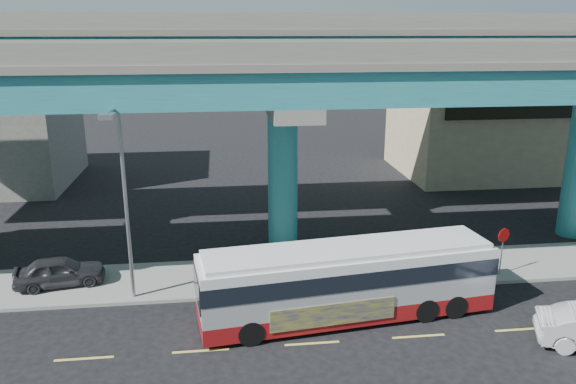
{
  "coord_description": "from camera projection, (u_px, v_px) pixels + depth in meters",
  "views": [
    {
      "loc": [
        -3.06,
        -18.0,
        11.02
      ],
      "look_at": [
        -0.35,
        4.0,
        4.49
      ],
      "focal_mm": 35.0,
      "sensor_mm": 36.0,
      "label": 1
    }
  ],
  "objects": [
    {
      "name": "ground",
      "position": [
        311.0,
        339.0,
        20.61
      ],
      "size": [
        120.0,
        120.0,
        0.0
      ],
      "primitive_type": "plane",
      "color": "black",
      "rests_on": "ground"
    },
    {
      "name": "sidewalk",
      "position": [
        292.0,
        274.0,
        25.83
      ],
      "size": [
        70.0,
        4.0,
        0.15
      ],
      "primitive_type": "cube",
      "color": "gray",
      "rests_on": "ground"
    },
    {
      "name": "lane_markings",
      "position": [
        312.0,
        343.0,
        20.32
      ],
      "size": [
        58.0,
        0.12,
        0.01
      ],
      "color": "#D8C64C",
      "rests_on": "ground"
    },
    {
      "name": "viaduct",
      "position": [
        282.0,
        68.0,
        26.7
      ],
      "size": [
        52.0,
        12.4,
        11.7
      ],
      "color": "#226381",
      "rests_on": "ground"
    },
    {
      "name": "building_beige",
      "position": [
        492.0,
        128.0,
        43.61
      ],
      "size": [
        14.0,
        10.23,
        7.0
      ],
      "color": "tan",
      "rests_on": "ground"
    },
    {
      "name": "transit_bus",
      "position": [
        348.0,
        279.0,
        21.76
      ],
      "size": [
        11.79,
        3.92,
        2.97
      ],
      "rotation": [
        0.0,
        0.0,
        0.13
      ],
      "color": "maroon",
      "rests_on": "ground"
    },
    {
      "name": "parked_car",
      "position": [
        60.0,
        271.0,
        24.44
      ],
      "size": [
        2.92,
        4.33,
        1.28
      ],
      "primitive_type": "imported",
      "rotation": [
        0.0,
        0.0,
        1.76
      ],
      "color": "#2E2F33",
      "rests_on": "sidewalk"
    },
    {
      "name": "street_lamp",
      "position": [
        121.0,
        178.0,
        21.52
      ],
      "size": [
        0.5,
        2.65,
        8.21
      ],
      "color": "gray",
      "rests_on": "sidewalk"
    },
    {
      "name": "stop_sign",
      "position": [
        503.0,
        242.0,
        25.2
      ],
      "size": [
        0.65,
        0.24,
        2.26
      ],
      "rotation": [
        0.0,
        0.0,
        -0.07
      ],
      "color": "gray",
      "rests_on": "sidewalk"
    }
  ]
}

